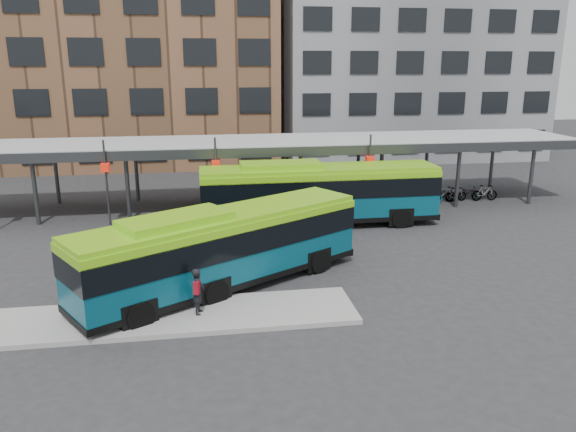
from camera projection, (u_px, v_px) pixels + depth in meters
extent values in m
plane|color=#28282B|center=(298.00, 280.00, 23.67)|extent=(120.00, 120.00, 0.00)
cube|color=gray|center=(161.00, 318.00, 19.95)|extent=(14.00, 3.00, 0.18)
cube|color=#999B9E|center=(262.00, 143.00, 34.98)|extent=(40.00, 6.00, 0.35)
cube|color=#383A3D|center=(268.00, 152.00, 32.17)|extent=(40.00, 0.15, 0.55)
cylinder|color=#383A3D|center=(35.00, 192.00, 31.18)|extent=(0.24, 0.24, 3.80)
cylinder|color=#383A3D|center=(56.00, 174.00, 35.94)|extent=(0.24, 0.24, 3.80)
cylinder|color=#383A3D|center=(128.00, 189.00, 31.94)|extent=(0.24, 0.24, 3.80)
cylinder|color=#383A3D|center=(136.00, 172.00, 36.70)|extent=(0.24, 0.24, 3.80)
cylinder|color=#383A3D|center=(216.00, 186.00, 32.70)|extent=(0.24, 0.24, 3.80)
cylinder|color=#383A3D|center=(213.00, 170.00, 37.46)|extent=(0.24, 0.24, 3.80)
cylinder|color=#383A3D|center=(300.00, 183.00, 33.47)|extent=(0.24, 0.24, 3.80)
cylinder|color=#383A3D|center=(287.00, 168.00, 38.22)|extent=(0.24, 0.24, 3.80)
cylinder|color=#383A3D|center=(381.00, 180.00, 34.23)|extent=(0.24, 0.24, 3.80)
cylinder|color=#383A3D|center=(358.00, 166.00, 38.99)|extent=(0.24, 0.24, 3.80)
cylinder|color=#383A3D|center=(458.00, 177.00, 34.99)|extent=(0.24, 0.24, 3.80)
cylinder|color=#383A3D|center=(426.00, 164.00, 39.75)|extent=(0.24, 0.24, 3.80)
cylinder|color=#383A3D|center=(531.00, 175.00, 35.76)|extent=(0.24, 0.24, 3.80)
cylinder|color=#383A3D|center=(492.00, 162.00, 40.51)|extent=(0.24, 0.24, 3.80)
cylinder|color=#383A3D|center=(107.00, 183.00, 30.89)|extent=(0.12, 0.12, 4.80)
cube|color=red|center=(105.00, 167.00, 30.65)|extent=(0.45, 0.45, 0.45)
cylinder|color=#383A3D|center=(216.00, 180.00, 31.81)|extent=(0.12, 0.12, 4.80)
cube|color=red|center=(216.00, 164.00, 31.57)|extent=(0.45, 0.45, 0.45)
cylinder|color=#383A3D|center=(369.00, 175.00, 33.18)|extent=(0.12, 0.12, 4.80)
cube|color=red|center=(370.00, 160.00, 32.94)|extent=(0.45, 0.45, 0.45)
cube|color=brown|center=(124.00, 37.00, 49.68)|extent=(26.00, 14.00, 22.00)
cube|color=slate|center=(404.00, 49.00, 53.91)|extent=(24.00, 14.00, 20.00)
cube|color=#084558|center=(223.00, 250.00, 22.39)|extent=(11.82, 8.57, 2.56)
cube|color=black|center=(223.00, 237.00, 22.25)|extent=(11.89, 8.65, 0.97)
cube|color=#76C113|center=(222.00, 216.00, 22.02)|extent=(11.77, 8.48, 0.20)
cube|color=#76C113|center=(176.00, 220.00, 20.69)|extent=(4.45, 3.70, 0.36)
cube|color=black|center=(224.00, 277.00, 22.70)|extent=(11.90, 8.65, 0.25)
cylinder|color=black|center=(319.00, 261.00, 24.33)|extent=(1.03, 0.79, 1.02)
cylinder|color=black|center=(282.00, 247.00, 26.16)|extent=(1.03, 0.79, 1.02)
cylinder|color=black|center=(216.00, 293.00, 21.00)|extent=(1.03, 0.79, 1.02)
cylinder|color=black|center=(182.00, 274.00, 22.84)|extent=(1.03, 0.79, 1.02)
cylinder|color=black|center=(140.00, 316.00, 19.08)|extent=(1.03, 0.79, 1.02)
cylinder|color=black|center=(110.00, 294.00, 20.92)|extent=(1.03, 0.79, 1.02)
cube|color=#084558|center=(319.00, 195.00, 31.18)|extent=(13.05, 2.75, 2.72)
cube|color=black|center=(319.00, 185.00, 31.03)|extent=(13.11, 2.82, 1.03)
cube|color=#76C113|center=(320.00, 169.00, 30.79)|extent=(13.05, 2.65, 0.22)
cube|color=#76C113|center=(281.00, 166.00, 30.39)|extent=(4.35, 1.97, 0.38)
cube|color=black|center=(319.00, 216.00, 31.51)|extent=(13.12, 2.82, 0.26)
cylinder|color=black|center=(401.00, 218.00, 30.91)|extent=(1.09, 0.33, 1.09)
cylinder|color=black|center=(385.00, 206.00, 33.43)|extent=(1.09, 0.33, 1.09)
cylinder|color=black|center=(300.00, 223.00, 30.03)|extent=(1.09, 0.33, 1.09)
cylinder|color=black|center=(292.00, 210.00, 32.56)|extent=(1.09, 0.33, 1.09)
cylinder|color=black|center=(240.00, 226.00, 29.53)|extent=(1.09, 0.33, 1.09)
cylinder|color=black|center=(236.00, 213.00, 32.05)|extent=(1.09, 0.33, 1.09)
imported|color=black|center=(198.00, 291.00, 19.87)|extent=(0.53, 0.69, 1.69)
cube|color=maroon|center=(197.00, 287.00, 19.64)|extent=(0.24, 0.35, 0.45)
imported|color=slate|center=(431.00, 197.00, 36.25)|extent=(1.82, 0.87, 0.92)
imported|color=slate|center=(443.00, 194.00, 36.68)|extent=(1.83, 0.89, 1.06)
imported|color=slate|center=(447.00, 194.00, 37.11)|extent=(1.74, 1.10, 0.86)
imported|color=slate|center=(456.00, 194.00, 36.74)|extent=(1.64, 0.72, 0.95)
imported|color=slate|center=(467.00, 192.00, 37.44)|extent=(1.74, 0.80, 0.88)
imported|color=slate|center=(485.00, 193.00, 36.95)|extent=(1.77, 0.50, 1.06)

